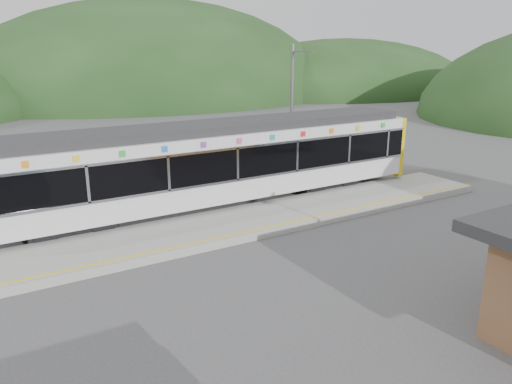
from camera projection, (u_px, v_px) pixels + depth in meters
ground at (266, 261)px, 16.61m from camera, size 120.00×120.00×0.00m
hills at (316, 194)px, 24.03m from camera, size 146.00×149.00×26.00m
platform at (221, 227)px, 19.28m from camera, size 26.00×3.20×0.30m
yellow_line at (237, 234)px, 18.17m from camera, size 26.00×0.10×0.01m
train at (211, 162)px, 21.43m from camera, size 20.44×3.01×3.74m
catenary_mast_east at (292, 110)px, 26.09m from camera, size 0.18×1.80×7.00m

